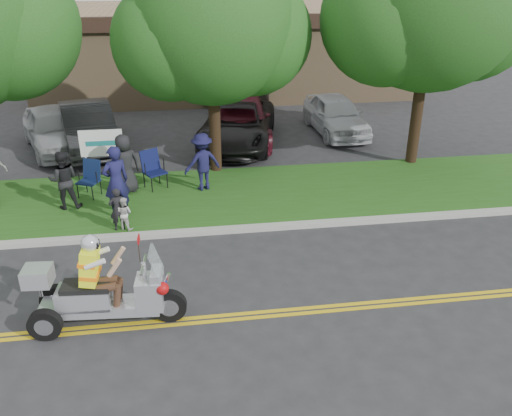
{
  "coord_description": "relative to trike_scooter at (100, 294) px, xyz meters",
  "views": [
    {
      "loc": [
        -0.57,
        -9.1,
        6.49
      ],
      "look_at": [
        1.04,
        2.0,
        1.13
      ],
      "focal_mm": 38.0,
      "sensor_mm": 36.0,
      "label": 1
    }
  ],
  "objects": [
    {
      "name": "ground",
      "position": [
        2.26,
        0.32,
        -0.67
      ],
      "size": [
        120.0,
        120.0,
        0.0
      ],
      "primitive_type": "plane",
      "color": "#28282B",
      "rests_on": "ground"
    },
    {
      "name": "spectator_chair_a",
      "position": [
        2.26,
        5.98,
        0.28
      ],
      "size": [
        1.25,
        0.98,
        1.7
      ],
      "primitive_type": "imported",
      "rotation": [
        0.0,
        0.0,
        3.51
      ],
      "color": "#16153C",
      "rests_on": "grass_verge"
    },
    {
      "name": "lawn_chair_a",
      "position": [
        -0.93,
        6.02,
        0.02
      ],
      "size": [
        0.73,
        0.74,
        1.03
      ],
      "rotation": [
        0.0,
        0.0,
        -0.44
      ],
      "color": "black",
      "rests_on": "grass_verge"
    },
    {
      "name": "parked_car_mid",
      "position": [
        3.76,
        10.2,
        0.07
      ],
      "size": [
        3.6,
        5.74,
        1.48
      ],
      "primitive_type": "imported",
      "rotation": [
        0.0,
        0.0,
        -0.23
      ],
      "color": "black",
      "rests_on": "ground"
    },
    {
      "name": "centerline_far",
      "position": [
        2.26,
        -0.1,
        -0.66
      ],
      "size": [
        60.0,
        0.1,
        0.01
      ],
      "primitive_type": "cube",
      "color": "gold",
      "rests_on": "ground"
    },
    {
      "name": "centerline_near",
      "position": [
        2.26,
        -0.26,
        -0.66
      ],
      "size": [
        60.0,
        0.1,
        0.01
      ],
      "primitive_type": "cube",
      "color": "gold",
      "rests_on": "ground"
    },
    {
      "name": "commercial_building",
      "position": [
        4.26,
        19.3,
        1.34
      ],
      "size": [
        18.0,
        8.2,
        4.0
      ],
      "color": "#9E7F5B",
      "rests_on": "ground"
    },
    {
      "name": "grass_verge",
      "position": [
        2.26,
        5.52,
        -0.62
      ],
      "size": [
        60.0,
        4.0,
        0.1
      ],
      "primitive_type": "cube",
      "color": "#254D14",
      "rests_on": "ground"
    },
    {
      "name": "business_sign",
      "position": [
        -0.64,
        6.92,
        0.59
      ],
      "size": [
        1.25,
        0.06,
        1.75
      ],
      "color": "silver",
      "rests_on": "ground"
    },
    {
      "name": "curb",
      "position": [
        2.26,
        3.37,
        -0.61
      ],
      "size": [
        60.0,
        0.25,
        0.12
      ],
      "primitive_type": "cube",
      "color": "#A8A89E",
      "rests_on": "ground"
    },
    {
      "name": "child_left",
      "position": [
        0.02,
        3.72,
        -0.01
      ],
      "size": [
        0.47,
        0.38,
        1.12
      ],
      "primitive_type": "imported",
      "rotation": [
        0.0,
        0.0,
        3.45
      ],
      "color": "black",
      "rests_on": "grass_verge"
    },
    {
      "name": "parked_car_right",
      "position": [
        3.97,
        10.87,
        0.09
      ],
      "size": [
        2.64,
        5.44,
        1.53
      ],
      "primitive_type": "imported",
      "rotation": [
        0.0,
        0.0,
        -0.1
      ],
      "color": "#561421",
      "rests_on": "ground"
    },
    {
      "name": "tree_right",
      "position": [
        9.32,
        7.35,
        4.36
      ],
      "size": [
        6.86,
        5.6,
        8.07
      ],
      "color": "#332114",
      "rests_on": "ground"
    },
    {
      "name": "parked_car_far_left",
      "position": [
        -2.74,
        10.56,
        0.09
      ],
      "size": [
        3.23,
        4.82,
        1.52
      ],
      "primitive_type": "imported",
      "rotation": [
        0.0,
        0.0,
        0.35
      ],
      "color": "#A8ABAF",
      "rests_on": "ground"
    },
    {
      "name": "parked_car_far_right",
      "position": [
        7.68,
        11.03,
        0.06
      ],
      "size": [
        1.93,
        4.37,
        1.46
      ],
      "primitive_type": "imported",
      "rotation": [
        0.0,
        0.0,
        0.05
      ],
      "color": "#BABCC2",
      "rests_on": "ground"
    },
    {
      "name": "tree_mid",
      "position": [
        2.81,
        7.55,
        3.76
      ],
      "size": [
        5.88,
        4.8,
        7.05
      ],
      "color": "#332114",
      "rests_on": "ground"
    },
    {
      "name": "trike_scooter",
      "position": [
        0.0,
        0.0,
        0.0
      ],
      "size": [
        2.94,
        1.01,
        1.92
      ],
      "rotation": [
        0.0,
        0.0,
        -0.07
      ],
      "color": "black",
      "rests_on": "ground"
    },
    {
      "name": "parked_car_left",
      "position": [
        -1.55,
        10.49,
        0.13
      ],
      "size": [
        2.81,
        5.11,
        1.6
      ],
      "primitive_type": "imported",
      "rotation": [
        0.0,
        0.0,
        0.24
      ],
      "color": "#272729",
      "rests_on": "ground"
    },
    {
      "name": "lawn_chair_b",
      "position": [
        0.81,
        6.38,
        0.06
      ],
      "size": [
        0.81,
        0.82,
        1.11
      ],
      "rotation": [
        0.0,
        0.0,
        0.53
      ],
      "color": "black",
      "rests_on": "grass_verge"
    },
    {
      "name": "spectator_adult_mid",
      "position": [
        -1.5,
        5.24,
        0.24
      ],
      "size": [
        0.83,
        0.67,
        1.62
      ],
      "primitive_type": "imported",
      "rotation": [
        0.0,
        0.0,
        3.22
      ],
      "color": "black",
      "rests_on": "grass_verge"
    },
    {
      "name": "spectator_chair_b",
      "position": [
        0.06,
        6.08,
        0.3
      ],
      "size": [
        0.99,
        0.83,
        1.73
      ],
      "primitive_type": "imported",
      "rotation": [
        0.0,
        0.0,
        3.54
      ],
      "color": "black",
      "rests_on": "grass_verge"
    },
    {
      "name": "child_right",
      "position": [
        0.16,
        3.72,
        -0.13
      ],
      "size": [
        0.52,
        0.48,
        0.86
      ],
      "primitive_type": "imported",
      "rotation": [
        0.0,
        0.0,
        2.69
      ],
      "color": "silver",
      "rests_on": "grass_verge"
    },
    {
      "name": "spectator_adult_left",
      "position": [
        -0.05,
        4.56,
        0.4
      ],
      "size": [
        0.83,
        0.73,
        1.92
      ],
      "primitive_type": "imported",
      "rotation": [
        0.0,
        0.0,
        3.61
      ],
      "color": "#181844",
      "rests_on": "grass_verge"
    }
  ]
}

